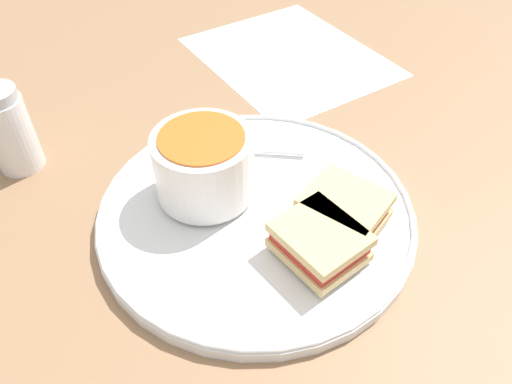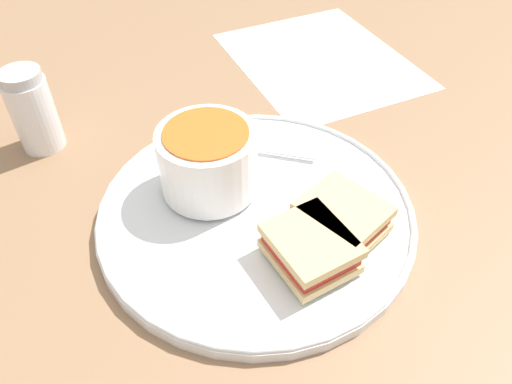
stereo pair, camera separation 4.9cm
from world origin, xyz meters
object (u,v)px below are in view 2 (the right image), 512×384
Objects in this scene: spoon at (245,146)px; sandwich_half_near at (310,248)px; sandwich_half_far at (342,217)px; salt_shaker at (33,111)px; soup_bowl at (208,160)px.

sandwich_half_near is at bearing 124.56° from spoon.
sandwich_half_far is (-0.05, -0.00, 0.00)m from sandwich_half_near.
salt_shaker is at bearing -68.03° from sandwich_half_far.
sandwich_half_near is 0.36m from salt_shaker.
sandwich_half_near is at bearing 90.73° from soup_bowl.
soup_bowl is 1.03× the size of spoon.
sandwich_half_near is 0.05m from sandwich_half_far.
salt_shaker is at bearing -67.63° from soup_bowl.
soup_bowl is 1.31× the size of sandwich_half_far.
soup_bowl is 1.01× the size of salt_shaker.
spoon is 0.98× the size of salt_shaker.
soup_bowl is at bearing -68.65° from sandwich_half_far.
sandwich_half_far is at bearing 111.35° from soup_bowl.
sandwich_half_near is (-0.00, 0.14, -0.02)m from soup_bowl.
salt_shaker is (0.16, -0.19, 0.03)m from spoon.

